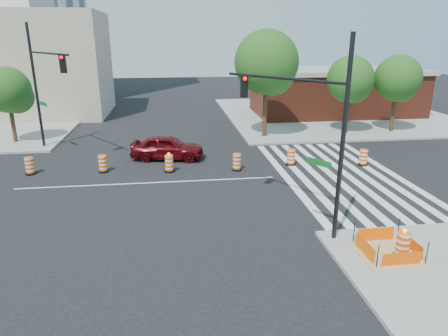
{
  "coord_description": "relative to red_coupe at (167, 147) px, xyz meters",
  "views": [
    {
      "loc": [
        1.41,
        -20.91,
        7.64
      ],
      "look_at": [
        3.92,
        -2.16,
        1.4
      ],
      "focal_mm": 32.0,
      "sensor_mm": 36.0,
      "label": 1
    }
  ],
  "objects": [
    {
      "name": "crosswalk_east",
      "position": [
        9.87,
        -4.42,
        -0.79
      ],
      "size": [
        6.75,
        13.5,
        0.01
      ],
      "color": "silver",
      "rests_on": "ground"
    },
    {
      "name": "signal_pole_se",
      "position": [
        5.49,
        -10.74,
        3.9
      ],
      "size": [
        3.6,
        4.7,
        7.66
      ],
      "rotation": [
        0.0,
        0.0,
        2.22
      ],
      "color": "black",
      "rests_on": "ground"
    },
    {
      "name": "brick_storefront",
      "position": [
        16.92,
        13.58,
        1.52
      ],
      "size": [
        16.5,
        8.5,
        4.6
      ],
      "color": "maroon",
      "rests_on": "ground"
    },
    {
      "name": "excavation_pit",
      "position": [
        7.92,
        -13.42,
        -0.58
      ],
      "size": [
        2.2,
        2.2,
        0.9
      ],
      "color": "tan",
      "rests_on": "ground"
    },
    {
      "name": "tree_north_b",
      "position": [
        -11.28,
        5.61,
        2.99
      ],
      "size": [
        3.34,
        3.32,
        5.65
      ],
      "color": "#382314",
      "rests_on": "ground"
    },
    {
      "name": "tree_north_d",
      "position": [
        14.54,
        5.19,
        3.41
      ],
      "size": [
        3.71,
        3.69,
        6.28
      ],
      "color": "#382314",
      "rests_on": "ground"
    },
    {
      "name": "median_drum_5",
      "position": [
        7.62,
        -2.31,
        -0.32
      ],
      "size": [
        0.6,
        0.6,
        1.02
      ],
      "color": "black",
      "rests_on": "ground"
    },
    {
      "name": "signal_pole_nw",
      "position": [
        -7.85,
        2.58,
        4.35
      ],
      "size": [
        3.76,
        5.3,
        8.4
      ],
      "rotation": [
        0.0,
        0.0,
        -0.96
      ],
      "color": "black",
      "rests_on": "ground"
    },
    {
      "name": "median_drum_6",
      "position": [
        12.06,
        -2.98,
        -0.32
      ],
      "size": [
        0.6,
        0.6,
        1.02
      ],
      "color": "black",
      "rests_on": "ground"
    },
    {
      "name": "median_drum_3",
      "position": [
        0.1,
        -2.66,
        -0.31
      ],
      "size": [
        0.6,
        0.6,
        1.18
      ],
      "color": "black",
      "rests_on": "ground"
    },
    {
      "name": "sidewalk_ne",
      "position": [
        16.92,
        13.58,
        -0.72
      ],
      "size": [
        22.0,
        22.0,
        0.15
      ],
      "primitive_type": "cube",
      "color": "gray",
      "rests_on": "ground"
    },
    {
      "name": "pit_drum",
      "position": [
        8.23,
        -13.79,
        -0.18
      ],
      "size": [
        0.58,
        0.58,
        1.14
      ],
      "color": "black",
      "rests_on": "ground"
    },
    {
      "name": "median_drum_1",
      "position": [
        -7.94,
        -2.01,
        -0.32
      ],
      "size": [
        0.6,
        0.6,
        1.02
      ],
      "color": "black",
      "rests_on": "ground"
    },
    {
      "name": "tree_north_e",
      "position": [
        18.56,
        5.23,
        3.43
      ],
      "size": [
        3.74,
        3.71,
        6.31
      ],
      "color": "#382314",
      "rests_on": "ground"
    },
    {
      "name": "median_drum_2",
      "position": [
        -3.78,
        -2.16,
        -0.32
      ],
      "size": [
        0.6,
        0.6,
        1.02
      ],
      "color": "black",
      "rests_on": "ground"
    },
    {
      "name": "red_coupe",
      "position": [
        0.0,
        0.0,
        0.0
      ],
      "size": [
        4.95,
        2.7,
        1.6
      ],
      "primitive_type": "imported",
      "rotation": [
        0.0,
        0.0,
        1.39
      ],
      "color": "#50060B",
      "rests_on": "ground"
    },
    {
      "name": "beige_midrise",
      "position": [
        -13.08,
        17.58,
        4.2
      ],
      "size": [
        14.0,
        10.0,
        10.0
      ],
      "primitive_type": "cube",
      "color": "tan",
      "rests_on": "ground"
    },
    {
      "name": "median_drum_4",
      "position": [
        4.11,
        -2.9,
        -0.32
      ],
      "size": [
        0.6,
        0.6,
        1.02
      ],
      "color": "black",
      "rests_on": "ground"
    },
    {
      "name": "ground",
      "position": [
        -1.08,
        -4.42,
        -0.8
      ],
      "size": [
        120.0,
        120.0,
        0.0
      ],
      "primitive_type": "plane",
      "color": "black",
      "rests_on": "ground"
    },
    {
      "name": "tree_north_c",
      "position": [
        7.64,
        4.92,
        4.72
      ],
      "size": [
        4.84,
        4.84,
        8.22
      ],
      "color": "#382314",
      "rests_on": "ground"
    },
    {
      "name": "lane_centerline",
      "position": [
        -1.08,
        -4.42,
        -0.79
      ],
      "size": [
        14.0,
        0.12,
        0.01
      ],
      "primitive_type": "cube",
      "color": "silver",
      "rests_on": "ground"
    }
  ]
}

